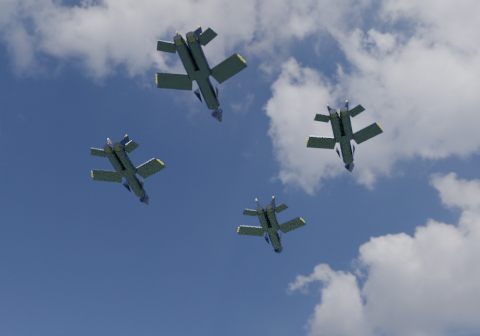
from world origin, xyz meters
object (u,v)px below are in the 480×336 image
jet_lead (274,236)px  jet_slot (207,89)px  jet_left (134,182)px  jet_right (346,148)px

jet_lead → jet_slot: bearing=-94.0°
jet_left → jet_slot: (24.78, -10.60, -1.35)m
jet_lead → jet_right: bearing=-48.5°
jet_slot → jet_right: bearing=48.8°
jet_left → jet_slot: 26.98m
jet_right → jet_slot: jet_right is taller
jet_right → jet_slot: (-10.73, -25.48, -2.22)m
jet_left → jet_slot: bearing=-43.5°
jet_slot → jet_left: bearing=138.5°
jet_left → jet_right: 38.51m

